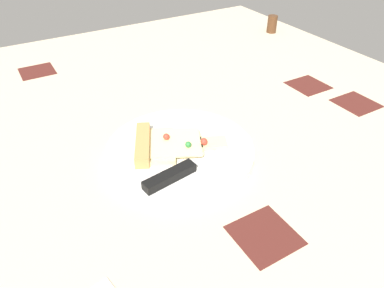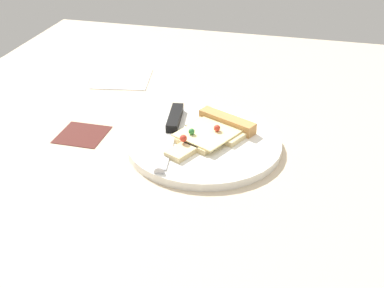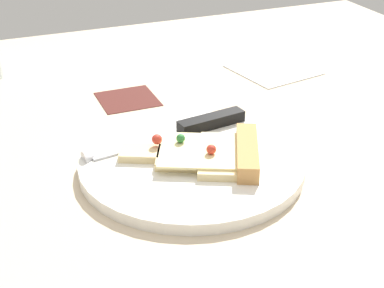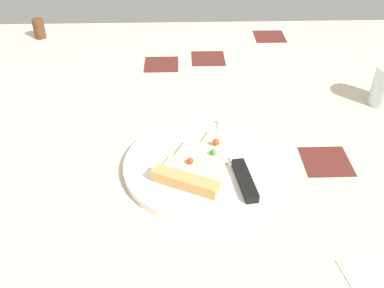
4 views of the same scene
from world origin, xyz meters
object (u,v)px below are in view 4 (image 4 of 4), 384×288
at_px(plate, 201,165).
at_px(knife, 238,164).
at_px(pizza_slice, 195,167).
at_px(pepper_shaker, 39,29).

relative_size(plate, knife, 1.19).
distance_m(pizza_slice, knife, 0.08).
height_order(pizza_slice, pepper_shaker, pepper_shaker).
xyz_separation_m(knife, pepper_shaker, (0.63, 0.52, 0.01)).
bearing_deg(plate, pizza_slice, 154.77).
bearing_deg(pizza_slice, plate, 90.37).
bearing_deg(pizza_slice, knife, 31.73).
bearing_deg(knife, pizza_slice, 177.87).
relative_size(knife, pepper_shaker, 4.20).
bearing_deg(pizza_slice, pepper_shaker, 150.21).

